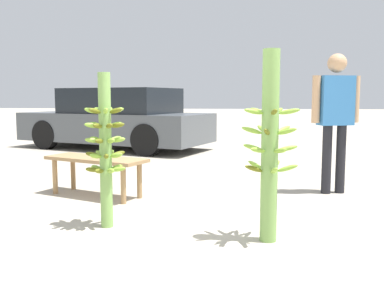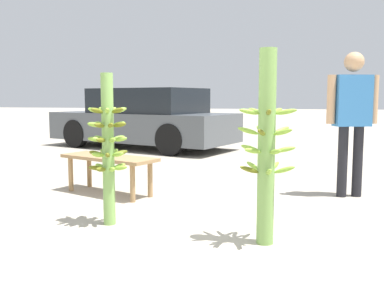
# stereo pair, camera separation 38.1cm
# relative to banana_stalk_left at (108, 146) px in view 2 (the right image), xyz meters

# --- Properties ---
(ground_plane) EXTENTS (80.00, 80.00, 0.00)m
(ground_plane) POSITION_rel_banana_stalk_left_xyz_m (0.79, -0.52, -0.74)
(ground_plane) COLOR #A89E8C
(banana_stalk_left) EXTENTS (0.37, 0.37, 1.41)m
(banana_stalk_left) POSITION_rel_banana_stalk_left_xyz_m (0.00, 0.00, 0.00)
(banana_stalk_left) COLOR #7AA851
(banana_stalk_left) RESTS_ON ground_plane
(banana_stalk_center) EXTENTS (0.47, 0.47, 1.57)m
(banana_stalk_center) POSITION_rel_banana_stalk_left_xyz_m (1.45, -0.22, 0.06)
(banana_stalk_center) COLOR #7AA851
(banana_stalk_center) RESTS_ON ground_plane
(vendor_person) EXTENTS (0.62, 0.30, 1.71)m
(vendor_person) POSITION_rel_banana_stalk_left_xyz_m (2.36, 1.67, 0.29)
(vendor_person) COLOR black
(vendor_person) RESTS_ON ground_plane
(market_bench) EXTENTS (1.34, 0.87, 0.47)m
(market_bench) POSITION_rel_banana_stalk_left_xyz_m (-0.51, 1.18, -0.34)
(market_bench) COLOR #99754C
(market_bench) RESTS_ON ground_plane
(parked_car) EXTENTS (4.72, 3.11, 1.39)m
(parked_car) POSITION_rel_banana_stalk_left_xyz_m (-1.65, 5.87, -0.07)
(parked_car) COLOR #4C5156
(parked_car) RESTS_ON ground_plane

